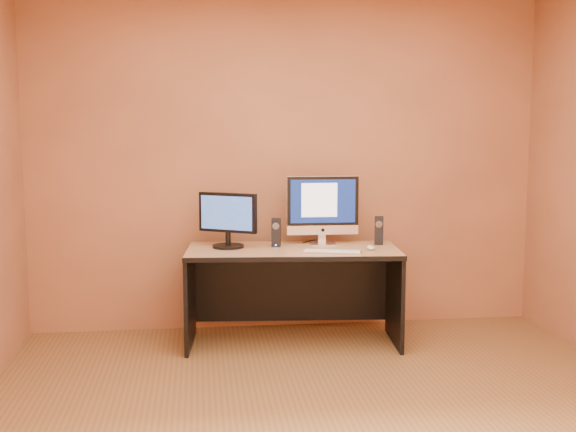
{
  "coord_description": "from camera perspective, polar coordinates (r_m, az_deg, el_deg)",
  "views": [
    {
      "loc": [
        -0.69,
        -3.62,
        1.63
      ],
      "look_at": [
        -0.06,
        1.4,
        0.97
      ],
      "focal_mm": 45.0,
      "sensor_mm": 36.0,
      "label": 1
    }
  ],
  "objects": [
    {
      "name": "mouse",
      "position": [
        5.24,
        6.55,
        -2.47
      ],
      "size": [
        0.07,
        0.1,
        0.03
      ],
      "primitive_type": "ellipsoid",
      "rotation": [
        0.0,
        0.0,
        -0.1
      ],
      "color": "silver",
      "rests_on": "desk"
    },
    {
      "name": "speaker_right",
      "position": [
        5.46,
        7.19,
        -1.15
      ],
      "size": [
        0.08,
        0.08,
        0.21
      ],
      "primitive_type": null,
      "rotation": [
        0.0,
        0.0,
        -0.24
      ],
      "color": "black",
      "rests_on": "desk"
    },
    {
      "name": "desk",
      "position": [
        5.32,
        0.39,
        -6.38
      ],
      "size": [
        1.59,
        0.8,
        0.71
      ],
      "primitive_type": null,
      "rotation": [
        0.0,
        0.0,
        -0.08
      ],
      "color": "tan",
      "rests_on": "ground"
    },
    {
      "name": "second_monitor",
      "position": [
        5.29,
        -4.77,
        -0.35
      ],
      "size": [
        0.51,
        0.42,
        0.4
      ],
      "primitive_type": null,
      "rotation": [
        0.0,
        0.0,
        -0.5
      ],
      "color": "black",
      "rests_on": "desk"
    },
    {
      "name": "keyboard",
      "position": [
        5.09,
        3.52,
        -2.83
      ],
      "size": [
        0.43,
        0.22,
        0.02
      ],
      "primitive_type": "cube",
      "rotation": [
        0.0,
        0.0,
        -0.28
      ],
      "color": "silver",
      "rests_on": "desk"
    },
    {
      "name": "walls",
      "position": [
        3.7,
        3.66,
        2.35
      ],
      "size": [
        4.0,
        4.0,
        2.6
      ],
      "primitive_type": null,
      "color": "#AA6944",
      "rests_on": "ground"
    },
    {
      "name": "speaker_left",
      "position": [
        5.33,
        -0.94,
        -1.31
      ],
      "size": [
        0.08,
        0.08,
        0.21
      ],
      "primitive_type": null,
      "rotation": [
        0.0,
        0.0,
        -0.19
      ],
      "color": "black",
      "rests_on": "desk"
    },
    {
      "name": "cable_a",
      "position": [
        5.56,
        2.71,
        -2.0
      ],
      "size": [
        0.04,
        0.21,
        0.01
      ],
      "primitive_type": "cylinder",
      "rotation": [
        1.57,
        0.0,
        0.15
      ],
      "color": "black",
      "rests_on": "desk"
    },
    {
      "name": "imac",
      "position": [
        5.4,
        2.79,
        0.51
      ],
      "size": [
        0.55,
        0.21,
        0.53
      ],
      "primitive_type": null,
      "rotation": [
        0.0,
        0.0,
        -0.02
      ],
      "color": "silver",
      "rests_on": "desk"
    },
    {
      "name": "cable_b",
      "position": [
        5.56,
        1.67,
        -2.0
      ],
      "size": [
        0.12,
        0.13,
        0.01
      ],
      "primitive_type": "cylinder",
      "rotation": [
        1.57,
        0.0,
        -0.73
      ],
      "color": "black",
      "rests_on": "desk"
    },
    {
      "name": "floor",
      "position": [
        4.03,
        3.5,
        -16.39
      ],
      "size": [
        4.0,
        4.0,
        0.0
      ],
      "primitive_type": "plane",
      "color": "brown",
      "rests_on": "ground"
    }
  ]
}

